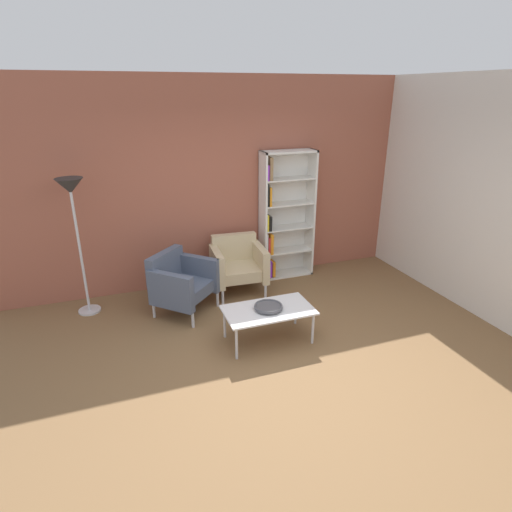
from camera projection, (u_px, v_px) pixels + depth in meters
ground_plane at (281, 370)px, 4.36m from camera, size 8.32×8.32×0.00m
brick_back_panel at (215, 184)px, 5.99m from camera, size 6.40×0.12×2.90m
plaster_right_partition at (476, 197)px, 5.26m from camera, size 0.12×5.20×2.90m
bookshelf_tall at (283, 217)px, 6.30m from camera, size 0.80×0.30×1.90m
coffee_table_low at (268, 312)px, 4.76m from camera, size 1.00×0.56×0.40m
decorative_bowl at (268, 306)px, 4.74m from camera, size 0.32×0.32×0.05m
armchair_corner_red at (181, 282)px, 5.40m from camera, size 0.95×0.95×0.78m
armchair_spare_guest at (238, 264)px, 5.96m from camera, size 0.76×0.70×0.78m
floor_lamp_torchiere at (72, 203)px, 5.00m from camera, size 0.32×0.32×1.74m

